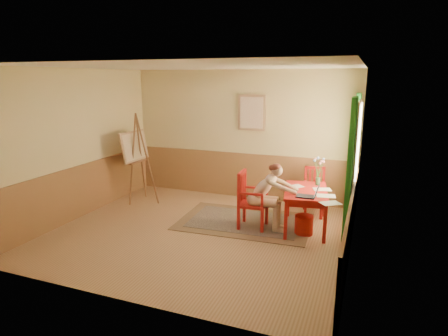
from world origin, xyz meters
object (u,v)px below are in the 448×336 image
at_px(chair_back, 315,190).
at_px(figure, 267,193).
at_px(table, 306,195).
at_px(easel, 136,150).
at_px(chair_left, 250,200).
at_px(laptop, 309,195).

bearing_deg(chair_back, figure, -118.07).
xyz_separation_m(table, easel, (-3.66, 0.32, 0.50)).
height_order(chair_left, figure, figure).
relative_size(table, chair_back, 1.44).
distance_m(figure, laptop, 0.76).
bearing_deg(chair_left, laptop, -6.57).
relative_size(chair_back, laptop, 2.49).
bearing_deg(figure, laptop, -9.80).
distance_m(chair_left, laptop, 1.08).
bearing_deg(chair_left, figure, 1.57).
height_order(chair_left, laptop, chair_left).
xyz_separation_m(table, figure, (-0.63, -0.27, 0.04)).
distance_m(table, chair_back, 0.97).
height_order(chair_left, chair_back, chair_left).
bearing_deg(easel, table, -5.05).
height_order(table, chair_back, chair_back).
bearing_deg(figure, easel, 168.97).
xyz_separation_m(chair_back, laptop, (0.09, -1.35, 0.31)).
distance_m(chair_back, laptop, 1.39).
bearing_deg(easel, chair_back, 9.70).
relative_size(chair_left, easel, 0.54).
distance_m(laptop, easel, 3.86).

